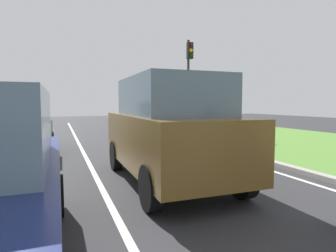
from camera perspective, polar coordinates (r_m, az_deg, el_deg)
name	(u,v)px	position (r m, az deg, el deg)	size (l,w,h in m)	color
ground_plane	(102,150)	(10.91, -13.11, -4.70)	(60.00, 60.00, 0.00)	#2D2D30
lane_line_center	(83,151)	(10.83, -16.79, -4.83)	(0.12, 32.00, 0.01)	silver
lane_line_right_edge	(189,145)	(11.94, 4.29, -3.79)	(0.12, 32.00, 0.01)	silver
grass_verge_right	(281,139)	(14.70, 21.83, -2.43)	(9.00, 48.00, 0.06)	#548433
curb_right	(200,143)	(12.15, 6.43, -3.39)	(0.24, 48.00, 0.12)	#9E9B93
car_suv_ahead	(169,129)	(6.17, 0.13, -0.69)	(2.00, 4.52, 2.28)	brown
car_hatchback_far	(25,128)	(10.88, -26.81, -0.42)	(1.76, 3.71, 1.78)	#0C472D
traffic_light_near_right	(189,70)	(16.33, 4.27, 11.13)	(0.32, 0.50, 5.30)	#2D2D2D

